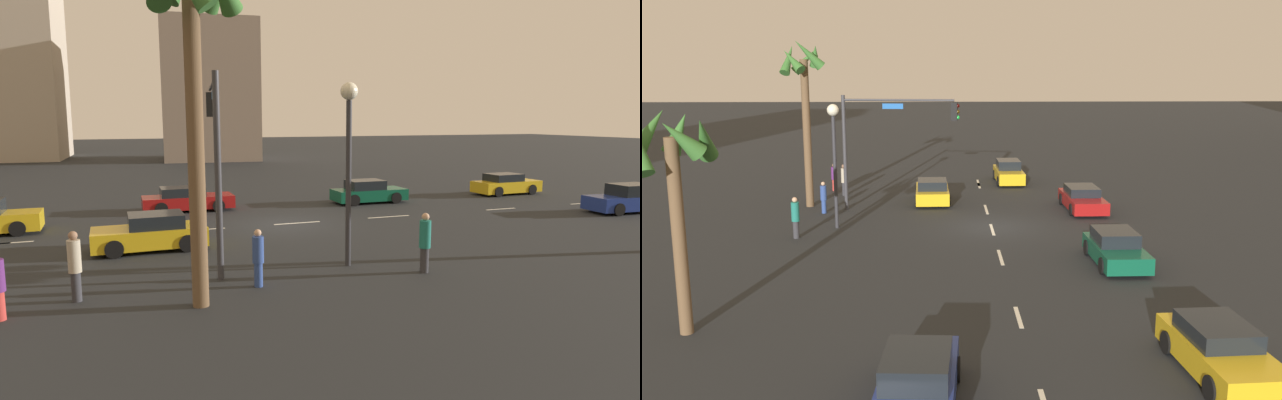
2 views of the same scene
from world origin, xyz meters
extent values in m
plane|color=#232628|center=(0.00, 0.00, 0.00)|extent=(220.00, 220.00, 0.00)
cube|color=silver|center=(-12.03, 0.00, 0.01)|extent=(1.83, 0.14, 0.01)
cube|color=silver|center=(-5.36, 0.00, 0.01)|extent=(2.23, 0.14, 0.01)
cube|color=silver|center=(-0.64, 0.00, 0.01)|extent=(2.21, 0.14, 0.01)
cube|color=silver|center=(3.91, 0.00, 0.01)|extent=(2.39, 0.14, 0.01)
cube|color=silver|center=(11.25, 0.00, 0.01)|extent=(1.95, 0.14, 0.01)
cube|color=silver|center=(12.27, 0.00, 0.01)|extent=(2.40, 0.14, 0.01)
cube|color=#0F5138|center=(-6.38, -4.48, 0.48)|extent=(4.22, 1.83, 0.63)
cube|color=black|center=(-6.13, -4.48, 1.05)|extent=(2.03, 1.58, 0.52)
cylinder|color=black|center=(-7.67, -5.33, 0.32)|extent=(0.64, 0.23, 0.64)
cylinder|color=black|center=(-7.69, -3.66, 0.32)|extent=(0.64, 0.23, 0.64)
cylinder|color=black|center=(-5.07, -5.30, 0.32)|extent=(0.64, 0.23, 0.64)
cylinder|color=black|center=(-5.09, -3.63, 0.32)|extent=(0.64, 0.23, 0.64)
cube|color=gold|center=(-16.12, -4.68, 0.51)|extent=(4.44, 1.99, 0.69)
cube|color=black|center=(-15.86, -4.66, 1.09)|extent=(2.17, 1.65, 0.46)
cylinder|color=black|center=(-17.42, -5.58, 0.32)|extent=(0.65, 0.26, 0.64)
cylinder|color=black|center=(-17.51, -3.93, 0.32)|extent=(0.65, 0.26, 0.64)
cylinder|color=black|center=(-14.73, -5.42, 0.32)|extent=(0.65, 0.26, 0.64)
cylinder|color=black|center=(-14.82, -3.78, 0.32)|extent=(0.65, 0.26, 0.64)
cube|color=navy|center=(-17.59, 2.93, 0.51)|extent=(4.38, 1.96, 0.70)
cube|color=black|center=(-17.84, 2.94, 1.16)|extent=(2.14, 1.62, 0.59)
cylinder|color=black|center=(-16.21, 3.66, 0.32)|extent=(0.65, 0.26, 0.64)
cylinder|color=black|center=(-16.31, 2.05, 0.32)|extent=(0.65, 0.26, 0.64)
cube|color=maroon|center=(3.71, -5.21, 0.48)|extent=(4.64, 1.89, 0.64)
cube|color=black|center=(3.98, -5.21, 1.03)|extent=(2.24, 1.64, 0.46)
cylinder|color=black|center=(2.29, -6.10, 0.32)|extent=(0.64, 0.23, 0.64)
cylinder|color=black|center=(2.26, -4.37, 0.32)|extent=(0.64, 0.23, 0.64)
cylinder|color=black|center=(5.15, -6.06, 0.32)|extent=(0.64, 0.23, 0.64)
cylinder|color=black|center=(5.12, -4.33, 0.32)|extent=(0.64, 0.23, 0.64)
cube|color=gold|center=(5.99, 2.96, 0.50)|extent=(4.09, 1.94, 0.68)
cube|color=black|center=(5.75, 2.95, 1.09)|extent=(1.98, 1.66, 0.50)
cylinder|color=black|center=(7.22, 3.86, 0.32)|extent=(0.65, 0.24, 0.64)
cylinder|color=black|center=(7.27, 2.13, 0.32)|extent=(0.65, 0.24, 0.64)
cylinder|color=black|center=(4.72, 3.79, 0.32)|extent=(0.65, 0.24, 0.64)
cylinder|color=black|center=(4.77, 2.06, 0.32)|extent=(0.65, 0.24, 0.64)
cube|color=gold|center=(12.40, -2.03, 0.53)|extent=(4.45, 1.76, 0.74)
cube|color=black|center=(12.67, -2.02, 1.19)|extent=(2.15, 1.51, 0.58)
cylinder|color=black|center=(11.05, -2.84, 0.32)|extent=(0.64, 0.23, 0.64)
cylinder|color=black|center=(11.02, -1.27, 0.32)|extent=(0.64, 0.23, 0.64)
cylinder|color=black|center=(13.78, -2.79, 0.32)|extent=(0.64, 0.23, 0.64)
cylinder|color=black|center=(13.75, -1.22, 0.32)|extent=(0.64, 0.23, 0.64)
cylinder|color=#38383D|center=(4.16, 7.58, 3.08)|extent=(0.20, 0.20, 6.16)
cylinder|color=#38383D|center=(3.81, 4.66, 5.91)|extent=(0.84, 5.87, 0.12)
cube|color=black|center=(3.45, 1.73, 5.34)|extent=(0.36, 0.36, 0.95)
sphere|color=#360503|center=(3.43, 1.55, 5.63)|extent=(0.20, 0.20, 0.20)
sphere|color=#392605|center=(3.43, 1.55, 5.33)|extent=(0.20, 0.20, 0.20)
sphere|color=green|center=(3.43, 1.55, 5.03)|extent=(0.20, 0.20, 0.20)
cube|color=#1959B2|center=(3.84, 4.95, 5.59)|extent=(0.17, 1.10, 0.28)
cylinder|color=#2D2D33|center=(-0.04, 7.46, 2.69)|extent=(0.18, 0.18, 5.38)
sphere|color=#F2EACC|center=(-0.04, 7.46, 5.66)|extent=(0.56, 0.56, 0.56)
cylinder|color=#BF3833|center=(9.73, 9.10, 0.36)|extent=(0.37, 0.37, 0.72)
cylinder|color=#59266B|center=(9.73, 9.10, 1.11)|extent=(0.49, 0.49, 0.78)
sphere|color=#8C664C|center=(9.73, 9.10, 1.61)|extent=(0.21, 0.21, 0.21)
cylinder|color=#2D478C|center=(3.26, 8.65, 0.35)|extent=(0.34, 0.34, 0.71)
cylinder|color=#2D478C|center=(3.26, 8.65, 1.09)|extent=(0.46, 0.46, 0.77)
sphere|color=tan|center=(3.26, 8.65, 1.58)|extent=(0.21, 0.21, 0.21)
cylinder|color=#333338|center=(8.09, 8.26, 0.40)|extent=(0.35, 0.35, 0.80)
cylinder|color=#B2A58C|center=(8.09, 8.26, 1.23)|extent=(0.46, 0.46, 0.87)
sphere|color=#8C664C|center=(8.09, 8.26, 1.79)|extent=(0.24, 0.24, 0.24)
cylinder|color=#333338|center=(-1.99, 9.01, 0.40)|extent=(0.38, 0.38, 0.80)
cylinder|color=#1E7266|center=(-1.99, 9.01, 1.23)|extent=(0.51, 0.51, 0.87)
sphere|color=tan|center=(-1.99, 9.01, 1.78)|extent=(0.24, 0.24, 0.24)
cylinder|color=brown|center=(5.04, 9.73, 4.01)|extent=(0.42, 0.42, 8.01)
cone|color=#38702D|center=(5.87, 9.81, 7.95)|extent=(0.71, 1.62, 1.58)
cone|color=#38702D|center=(5.26, 10.58, 8.02)|extent=(1.57, 0.91, 1.77)
cone|color=#38702D|center=(4.40, 10.19, 7.96)|extent=(1.38, 1.61, 1.45)
cone|color=#38702D|center=(4.20, 9.32, 8.30)|extent=(1.26, 1.80, 1.71)
cone|color=#38702D|center=(5.22, 9.15, 8.20)|extent=(1.22, 0.86, 1.33)
cylinder|color=brown|center=(-13.01, 9.90, 2.89)|extent=(0.38, 0.38, 5.78)
cone|color=#38702D|center=(-12.41, 9.91, 5.84)|extent=(0.58, 1.02, 1.33)
cone|color=#38702D|center=(-12.70, 10.59, 5.94)|extent=(1.58, 1.12, 1.48)
cone|color=#38702D|center=(-13.47, 9.43, 5.80)|extent=(1.34, 1.34, 1.30)
cone|color=#38702D|center=(-12.83, 9.04, 5.74)|extent=(1.80, 0.91, 1.54)
camera|label=1|loc=(6.70, 23.36, 4.82)|focal=30.24mm
camera|label=2|loc=(-31.98, 2.33, 7.78)|focal=38.02mm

